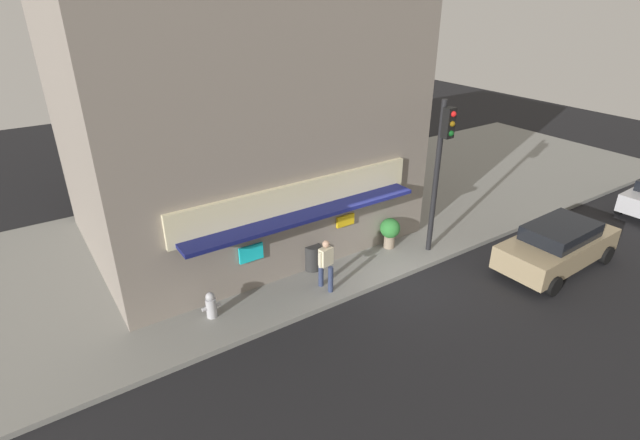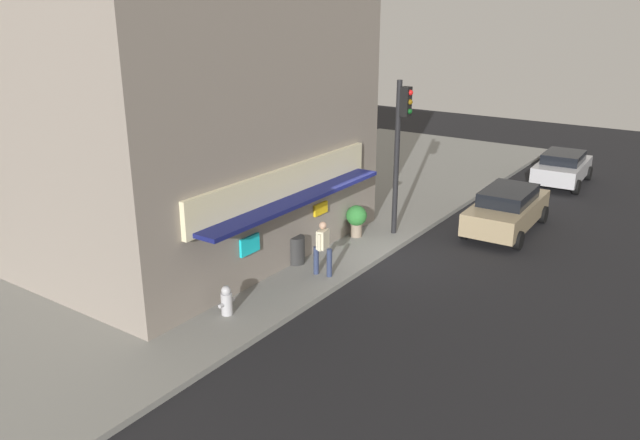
{
  "view_description": "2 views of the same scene",
  "coord_description": "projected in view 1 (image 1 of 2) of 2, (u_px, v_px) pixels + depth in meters",
  "views": [
    {
      "loc": [
        -9.47,
        -9.47,
        8.54
      ],
      "look_at": [
        -1.45,
        2.45,
        1.54
      ],
      "focal_mm": 27.15,
      "sensor_mm": 36.0,
      "label": 1
    },
    {
      "loc": [
        -16.43,
        -8.86,
        7.75
      ],
      "look_at": [
        -1.46,
        1.47,
        1.47
      ],
      "focal_mm": 35.36,
      "sensor_mm": 36.0,
      "label": 2
    }
  ],
  "objects": [
    {
      "name": "trash_can",
      "position": [
        312.0,
        257.0,
        15.68
      ],
      "size": [
        0.54,
        0.54,
        0.86
      ],
      "primitive_type": "cylinder",
      "color": "#2D2D2D",
      "rests_on": "sidewalk"
    },
    {
      "name": "parked_car_tan",
      "position": [
        558.0,
        245.0,
        15.95
      ],
      "size": [
        4.62,
        2.18,
        1.56
      ],
      "color": "#9E8966",
      "rests_on": "ground_plane"
    },
    {
      "name": "potted_plant_by_doorway",
      "position": [
        177.0,
        281.0,
        14.32
      ],
      "size": [
        0.52,
        0.52,
        0.85
      ],
      "color": "#59595B",
      "rests_on": "sidewalk"
    },
    {
      "name": "pedestrian",
      "position": [
        326.0,
        263.0,
        14.44
      ],
      "size": [
        0.56,
        0.61,
        1.66
      ],
      "color": "navy",
      "rests_on": "sidewalk"
    },
    {
      "name": "potted_plant_by_window",
      "position": [
        390.0,
        230.0,
        16.88
      ],
      "size": [
        0.71,
        0.71,
        1.1
      ],
      "color": "gray",
      "rests_on": "sidewalk"
    },
    {
      "name": "corner_building",
      "position": [
        236.0,
        121.0,
        16.85
      ],
      "size": [
        10.69,
        8.96,
        8.22
      ],
      "color": "gray",
      "rests_on": "sidewalk"
    },
    {
      "name": "traffic_light",
      "position": [
        441.0,
        159.0,
        15.49
      ],
      "size": [
        0.32,
        0.58,
        5.24
      ],
      "color": "black",
      "rests_on": "sidewalk"
    },
    {
      "name": "ground_plane",
      "position": [
        400.0,
        280.0,
        15.56
      ],
      "size": [
        55.71,
        55.71,
        0.0
      ],
      "primitive_type": "plane",
      "color": "black"
    },
    {
      "name": "fire_hydrant",
      "position": [
        211.0,
        305.0,
        13.41
      ],
      "size": [
        0.54,
        0.3,
        0.8
      ],
      "color": "#B2B2B7",
      "rests_on": "sidewalk"
    },
    {
      "name": "sidewalk",
      "position": [
        310.0,
        218.0,
        19.49
      ],
      "size": [
        37.14,
        10.66,
        0.16
      ],
      "primitive_type": "cube",
      "color": "gray",
      "rests_on": "ground_plane"
    }
  ]
}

